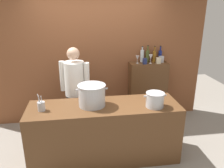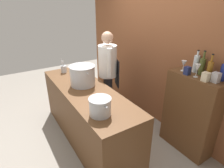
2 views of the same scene
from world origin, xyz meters
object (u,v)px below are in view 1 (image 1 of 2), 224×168
wine_bottle_olive (147,56)px  wine_glass_short (151,57)px  wine_bottle_clear (142,56)px  chef (75,88)px  spice_tin_cream (158,61)px  stockpot_small (155,100)px  stockpot_large (92,95)px  wine_glass_wide (137,58)px  wine_bottle_amber (154,56)px  spice_tin_navy (145,61)px  utensil_crock (41,106)px  wine_bottle_cobalt (160,56)px  spice_tin_silver (161,59)px

wine_bottle_olive → wine_glass_short: (0.02, -0.14, 0.00)m
wine_bottle_clear → wine_bottle_olive: (0.11, -0.02, -0.00)m
chef → spice_tin_cream: size_ratio=14.13×
stockpot_small → wine_glass_short: size_ratio=1.85×
stockpot_large → wine_bottle_olive: size_ratio=1.39×
wine_glass_wide → wine_bottle_amber: bearing=7.8°
wine_glass_wide → spice_tin_navy: bearing=-30.8°
utensil_crock → spice_tin_navy: size_ratio=2.30×
chef → stockpot_large: (0.25, -0.62, 0.10)m
stockpot_large → utensil_crock: stockpot_large is taller
wine_bottle_amber → wine_bottle_clear: wine_bottle_amber is taller
stockpot_large → wine_bottle_clear: 1.69m
utensil_crock → stockpot_small: bearing=-3.8°
utensil_crock → spice_tin_cream: (2.09, 1.15, 0.31)m
wine_bottle_amber → wine_glass_wide: bearing=-172.2°
wine_bottle_cobalt → spice_tin_navy: bearing=-153.2°
wine_bottle_amber → chef: bearing=-159.7°
spice_tin_navy → wine_bottle_amber: bearing=28.6°
stockpot_small → wine_bottle_cobalt: bearing=68.5°
stockpot_small → utensil_crock: (-1.62, 0.11, -0.04)m
stockpot_small → stockpot_large: bearing=168.8°
stockpot_large → wine_bottle_olive: bearing=45.9°
wine_glass_short → spice_tin_navy: (-0.12, -0.02, -0.07)m
wine_bottle_amber → wine_glass_short: size_ratio=1.80×
wine_bottle_clear → spice_tin_cream: (0.28, -0.18, -0.07)m
stockpot_large → spice_tin_navy: 1.55m
stockpot_large → stockpot_small: 0.92m
wine_glass_short → spice_tin_cream: 0.17m
wine_bottle_cobalt → spice_tin_navy: (-0.37, -0.19, -0.06)m
wine_bottle_amber → spice_tin_silver: bearing=-21.1°
chef → wine_glass_wide: bearing=-134.9°
wine_bottle_olive → chef: bearing=-156.9°
wine_glass_short → wine_bottle_amber: bearing=42.9°
wine_bottle_amber → stockpot_large: bearing=-137.9°
stockpot_large → wine_bottle_clear: (1.09, 1.25, 0.28)m
spice_tin_navy → spice_tin_silver: bearing=12.2°
utensil_crock → wine_bottle_cobalt: 2.58m
wine_bottle_amber → wine_bottle_cobalt: bearing=23.6°
wine_bottle_cobalt → wine_bottle_clear: (-0.38, -0.01, 0.01)m
wine_bottle_clear → spice_tin_navy: 0.19m
stockpot_large → wine_glass_wide: size_ratio=3.04×
spice_tin_silver → chef: bearing=-162.6°
chef → stockpot_large: 0.67m
wine_bottle_clear → wine_glass_short: bearing=-50.5°
wine_bottle_amber → wine_bottle_olive: wine_bottle_olive is taller
wine_bottle_olive → spice_tin_navy: bearing=-121.7°
wine_bottle_cobalt → spice_tin_navy: wine_bottle_cobalt is taller
stockpot_large → wine_bottle_olive: 1.74m
stockpot_large → spice_tin_silver: spice_tin_silver is taller
stockpot_large → wine_glass_wide: bearing=49.9°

